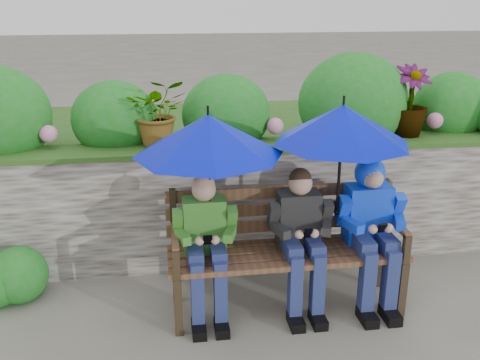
{
  "coord_description": "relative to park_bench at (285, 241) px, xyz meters",
  "views": [
    {
      "loc": [
        -0.52,
        -3.43,
        2.19
      ],
      "look_at": [
        0.0,
        0.1,
        0.95
      ],
      "focal_mm": 40.0,
      "sensor_mm": 36.0,
      "label": 1
    }
  ],
  "objects": [
    {
      "name": "ground",
      "position": [
        -0.31,
        0.01,
        -0.51
      ],
      "size": [
        60.0,
        60.0,
        0.0
      ],
      "primitive_type": "plane",
      "color": "#545548",
      "rests_on": "ground"
    },
    {
      "name": "garden_backdrop",
      "position": [
        -0.44,
        1.64,
        0.1
      ],
      "size": [
        8.0,
        2.85,
        1.81
      ],
      "color": "#514840",
      "rests_on": "ground"
    },
    {
      "name": "park_bench",
      "position": [
        0.0,
        0.0,
        0.0
      ],
      "size": [
        1.69,
        0.5,
        0.89
      ],
      "color": "black",
      "rests_on": "ground"
    },
    {
      "name": "boy_left",
      "position": [
        -0.58,
        -0.07,
        0.08
      ],
      "size": [
        0.44,
        0.51,
        1.04
      ],
      "color": "#40882A",
      "rests_on": "ground"
    },
    {
      "name": "boy_middle",
      "position": [
        0.1,
        -0.07,
        0.09
      ],
      "size": [
        0.45,
        0.52,
        1.05
      ],
      "color": "black",
      "rests_on": "ground"
    },
    {
      "name": "boy_right",
      "position": [
        0.62,
        -0.06,
        0.15
      ],
      "size": [
        0.48,
        0.58,
        1.1
      ],
      "color": "#0022D0",
      "rests_on": "ground"
    },
    {
      "name": "umbrella_left",
      "position": [
        -0.54,
        -0.02,
        0.81
      ],
      "size": [
        1.01,
        1.01,
        0.84
      ],
      "color": "#000CC0",
      "rests_on": "ground"
    },
    {
      "name": "umbrella_right",
      "position": [
        0.37,
        -0.03,
        0.85
      ],
      "size": [
        0.95,
        0.95,
        0.86
      ],
      "color": "#000CC0",
      "rests_on": "ground"
    }
  ]
}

